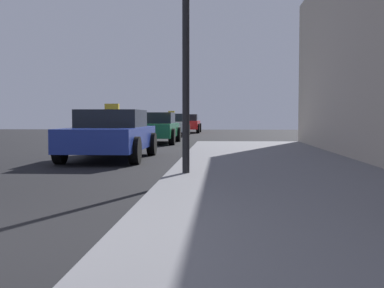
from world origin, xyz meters
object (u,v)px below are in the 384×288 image
object	(u,v)px
car_white	(171,125)
car_red	(186,123)
car_blue	(111,134)
car_green	(154,128)

from	to	relation	value
car_white	car_red	world-z (taller)	car_white
car_blue	car_red	size ratio (longest dim) A/B	1.01
car_blue	car_green	xyz separation A→B (m)	(0.06, 7.91, -0.00)
car_green	car_red	distance (m)	13.98
car_green	car_red	xyz separation A→B (m)	(0.32, 13.98, 0.00)
car_green	car_red	bearing A→B (deg)	-91.33
car_green	car_white	bearing A→B (deg)	-89.37
car_blue	car_green	size ratio (longest dim) A/B	1.03
car_white	car_red	size ratio (longest dim) A/B	1.04
car_white	car_green	bearing A→B (deg)	90.63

